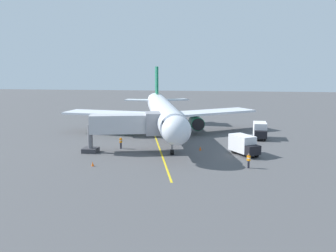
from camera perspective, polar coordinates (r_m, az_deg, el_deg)
ground_plane at (r=66.82m, az=-1.64°, el=-1.18°), size 220.00×220.00×0.00m
apron_lead_in_line at (r=59.00m, az=-1.55°, el=-2.56°), size 9.46×38.98×0.01m
airplane at (r=64.48m, az=-0.73°, el=2.04°), size 33.87×39.93×11.50m
jet_bridge at (r=53.10m, az=-5.45°, el=0.21°), size 11.49×5.22×5.40m
ground_crew_marshaller at (r=45.89m, az=11.84°, el=-5.03°), size 0.47×0.45×1.71m
ground_crew_wing_walker at (r=55.53m, az=-7.00°, el=-2.44°), size 0.38×0.46×1.71m
box_truck_near_nose at (r=52.13m, az=11.19°, el=-2.75°), size 4.17×4.91×2.62m
box_truck_portside at (r=63.98m, az=13.46°, el=-0.63°), size 2.11×4.66×2.62m
safety_cone_nose_left at (r=55.76m, az=13.10°, el=-3.21°), size 0.32×0.32×0.55m
safety_cone_nose_right at (r=46.71m, az=-11.08°, el=-5.53°), size 0.32×0.32×0.55m
safety_cone_wing_port at (r=57.31m, az=11.09°, el=-2.80°), size 0.32×0.32×0.55m
safety_cone_wing_starboard at (r=54.32m, az=4.79°, el=-3.32°), size 0.32×0.32×0.55m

